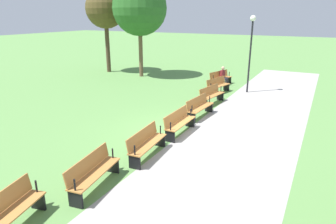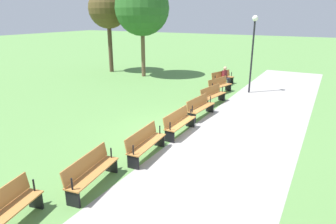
% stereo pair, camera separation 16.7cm
% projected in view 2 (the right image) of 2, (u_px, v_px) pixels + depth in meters
% --- Properties ---
extents(ground_plane, '(120.00, 120.00, 0.00)m').
position_uv_depth(ground_plane, '(180.00, 134.00, 11.47)').
color(ground_plane, '#5B8C47').
extents(path_paving, '(32.07, 4.16, 0.01)m').
position_uv_depth(path_paving, '(235.00, 145.00, 10.50)').
color(path_paving, '#A39E99').
rests_on(path_paving, ground).
extents(bench_0, '(1.94, 1.00, 0.89)m').
position_uv_depth(bench_0, '(222.00, 78.00, 19.30)').
color(bench_0, '#B27538').
rests_on(bench_0, ground).
extents(bench_1, '(1.94, 0.88, 0.89)m').
position_uv_depth(bench_1, '(219.00, 85.00, 17.24)').
color(bench_1, '#B27538').
rests_on(bench_1, ground).
extents(bench_2, '(1.93, 0.75, 0.89)m').
position_uv_depth(bench_2, '(213.00, 95.00, 15.22)').
color(bench_2, '#B27538').
rests_on(bench_2, ground).
extents(bench_3, '(1.91, 0.61, 0.89)m').
position_uv_depth(bench_3, '(200.00, 107.00, 13.25)').
color(bench_3, '#B27538').
rests_on(bench_3, ground).
extents(bench_4, '(1.88, 0.47, 0.89)m').
position_uv_depth(bench_4, '(179.00, 122.00, 11.36)').
color(bench_4, '#B27538').
rests_on(bench_4, ground).
extents(bench_5, '(1.91, 0.61, 0.89)m').
position_uv_depth(bench_5, '(145.00, 142.00, 9.53)').
color(bench_5, '#B27538').
rests_on(bench_5, ground).
extents(bench_6, '(1.93, 0.75, 0.89)m').
position_uv_depth(bench_6, '(91.00, 171.00, 7.80)').
color(bench_6, '#B27538').
rests_on(bench_6, ground).
extents(bench_7, '(1.94, 0.88, 0.89)m').
position_uv_depth(bench_7, '(2.00, 213.00, 6.15)').
color(bench_7, '#B27538').
rests_on(bench_7, ground).
extents(person_seated, '(0.44, 0.58, 1.20)m').
position_uv_depth(person_seated, '(226.00, 75.00, 19.25)').
color(person_seated, maroon).
rests_on(person_seated, ground).
extents(tree_0, '(2.97, 2.97, 6.30)m').
position_uv_depth(tree_0, '(108.00, 9.00, 22.62)').
color(tree_0, '#4C3828').
rests_on(tree_0, ground).
extents(tree_1, '(3.81, 3.81, 6.71)m').
position_uv_depth(tree_1, '(142.00, 8.00, 20.81)').
color(tree_1, brown).
rests_on(tree_1, ground).
extents(lamp_post, '(0.32, 0.32, 4.34)m').
position_uv_depth(lamp_post, '(253.00, 41.00, 16.67)').
color(lamp_post, black).
rests_on(lamp_post, ground).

